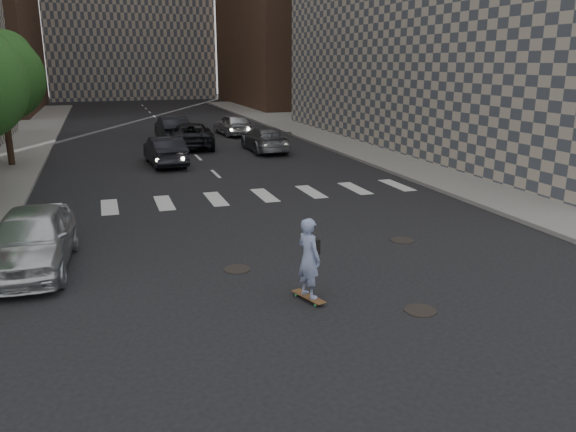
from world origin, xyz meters
The scene contains 13 objects.
ground centered at (0.00, 0.00, 0.00)m, with size 160.00×160.00×0.00m, color black.
sidewalk_right centered at (14.50, 20.00, 0.07)m, with size 13.00×80.00×0.15m, color gray.
tree_c centered at (-9.45, 19.14, 4.65)m, with size 4.20×4.20×6.60m.
manhole_a centered at (1.20, -2.50, 0.01)m, with size 0.70×0.70×0.02m, color black.
manhole_b centered at (-2.00, 1.20, 0.01)m, with size 0.70×0.70×0.02m, color black.
manhole_c centered at (3.30, 2.00, 0.01)m, with size 0.70×0.70×0.02m, color black.
skateboarder centered at (-0.92, -1.21, 1.02)m, with size 0.63×1.00×1.94m.
silver_sedan centered at (-7.00, 2.93, 0.81)m, with size 1.91×4.75×1.62m, color silver.
traffic_car_a centered at (-2.00, 17.18, 0.75)m, with size 1.60×4.58×1.51m, color black.
traffic_car_b centered at (4.19, 19.97, 0.73)m, with size 2.05×5.04×1.46m, color slate.
traffic_car_c centered at (0.24, 22.83, 0.78)m, with size 2.58×5.60×1.56m, color black.
traffic_car_d centered at (4.08, 28.00, 0.79)m, with size 1.87×4.65×1.58m, color #BABDC2.
traffic_car_e centered at (-0.46, 26.51, 0.82)m, with size 1.73×4.97×1.64m, color black.
Camera 1 is at (-5.07, -12.21, 5.25)m, focal length 35.00 mm.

